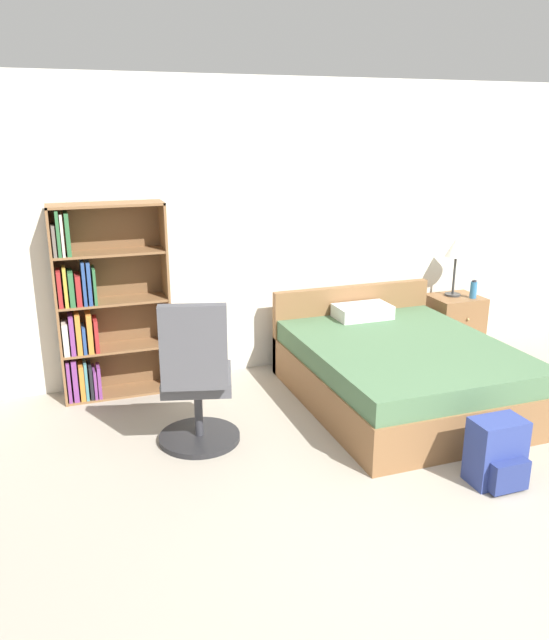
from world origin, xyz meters
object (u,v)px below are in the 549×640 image
at_px(bookshelf, 98,308).
at_px(bed, 398,369).
at_px(water_bottle, 473,290).
at_px(table_lamp, 456,249).
at_px(office_chair, 197,384).
at_px(nightstand, 453,324).
at_px(backpack_blue, 497,454).

xyz_separation_m(bookshelf, bed, (2.29, -0.92, -0.50)).
height_order(bed, water_bottle, bed).
height_order(table_lamp, water_bottle, table_lamp).
bearing_deg(water_bottle, bookshelf, 176.92).
xyz_separation_m(office_chair, water_bottle, (2.98, 0.96, 0.18)).
xyz_separation_m(bookshelf, water_bottle, (3.53, -0.19, -0.10)).
bearing_deg(nightstand, backpack_blue, -118.49).
distance_m(office_chair, water_bottle, 3.14).
distance_m(bed, table_lamp, 1.61).
bearing_deg(bed, nightstand, 36.73).
relative_size(office_chair, backpack_blue, 2.54).
bearing_deg(office_chair, backpack_blue, -33.11).
bearing_deg(bed, backpack_blue, -92.47).
xyz_separation_m(bed, nightstand, (1.12, 0.84, 0.02)).
distance_m(water_bottle, backpack_blue, 2.48).
relative_size(bookshelf, water_bottle, 8.94).
height_order(bookshelf, bed, bookshelf).
bearing_deg(backpack_blue, water_bottle, 57.85).
bearing_deg(bed, bookshelf, 158.14).
distance_m(bed, office_chair, 1.77).
distance_m(bed, nightstand, 1.40).
bearing_deg(bed, water_bottle, 30.48).
distance_m(office_chair, table_lamp, 3.11).
bearing_deg(backpack_blue, table_lamp, 62.20).
bearing_deg(nightstand, office_chair, -159.48).
distance_m(table_lamp, water_bottle, 0.43).
xyz_separation_m(table_lamp, backpack_blue, (-1.16, -2.21, -0.84)).
bearing_deg(table_lamp, bookshelf, 179.26).
height_order(bookshelf, water_bottle, bookshelf).
xyz_separation_m(office_chair, nightstand, (2.86, 1.07, -0.19)).
xyz_separation_m(office_chair, table_lamp, (2.85, 1.11, 0.56)).
distance_m(table_lamp, backpack_blue, 2.63).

